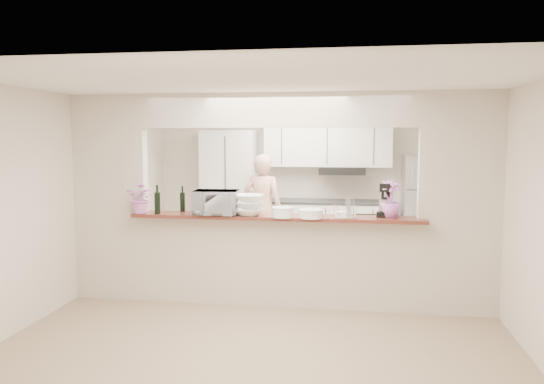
% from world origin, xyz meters
% --- Properties ---
extents(floor, '(6.00, 6.00, 0.00)m').
position_xyz_m(floor, '(0.00, 0.00, 0.00)').
color(floor, tan).
rests_on(floor, ground).
extents(tile_overlay, '(5.00, 2.90, 0.01)m').
position_xyz_m(tile_overlay, '(0.00, 1.55, 0.01)').
color(tile_overlay, beige).
rests_on(tile_overlay, floor).
extents(partition, '(5.00, 0.15, 2.50)m').
position_xyz_m(partition, '(0.00, 0.00, 1.48)').
color(partition, beige).
rests_on(partition, floor).
extents(bar_counter, '(3.40, 0.38, 1.09)m').
position_xyz_m(bar_counter, '(0.00, -0.00, 0.58)').
color(bar_counter, beige).
rests_on(bar_counter, floor).
extents(kitchen_cabinets, '(3.15, 0.62, 2.25)m').
position_xyz_m(kitchen_cabinets, '(-0.19, 2.72, 0.97)').
color(kitchen_cabinets, silver).
rests_on(kitchen_cabinets, floor).
extents(refrigerator, '(0.75, 0.70, 1.70)m').
position_xyz_m(refrigerator, '(2.05, 2.65, 0.85)').
color(refrigerator, '#B8B8BD').
rests_on(refrigerator, floor).
extents(flower_left, '(0.40, 0.37, 0.36)m').
position_xyz_m(flower_left, '(-1.60, -0.15, 1.27)').
color(flower_left, pink).
rests_on(flower_left, bar_counter).
extents(wine_bottle_a, '(0.06, 0.06, 0.31)m').
position_xyz_m(wine_bottle_a, '(-1.16, 0.07, 1.21)').
color(wine_bottle_a, black).
rests_on(wine_bottle_a, bar_counter).
extents(wine_bottle_b, '(0.07, 0.07, 0.34)m').
position_xyz_m(wine_bottle_b, '(-1.40, -0.15, 1.22)').
color(wine_bottle_b, black).
rests_on(wine_bottle_b, bar_counter).
extents(toaster_oven, '(0.53, 0.37, 0.28)m').
position_xyz_m(toaster_oven, '(-0.70, -0.10, 1.23)').
color(toaster_oven, '#B3B3B8').
rests_on(toaster_oven, bar_counter).
extents(serving_bowls, '(0.38, 0.38, 0.24)m').
position_xyz_m(serving_bowls, '(-0.30, -0.11, 1.21)').
color(serving_bowls, white).
rests_on(serving_bowls, bar_counter).
extents(plate_stack_a, '(0.25, 0.25, 0.12)m').
position_xyz_m(plate_stack_a, '(0.10, -0.19, 1.15)').
color(plate_stack_a, white).
rests_on(plate_stack_a, bar_counter).
extents(plate_stack_b, '(0.28, 0.28, 0.10)m').
position_xyz_m(plate_stack_b, '(0.42, -0.19, 1.14)').
color(plate_stack_b, white).
rests_on(plate_stack_b, bar_counter).
extents(red_bowl, '(0.15, 0.15, 0.07)m').
position_xyz_m(red_bowl, '(0.12, -0.03, 1.13)').
color(red_bowl, maroon).
rests_on(red_bowl, bar_counter).
extents(tan_bowl, '(0.15, 0.15, 0.07)m').
position_xyz_m(tan_bowl, '(0.05, 0.08, 1.13)').
color(tan_bowl, tan).
rests_on(tan_bowl, bar_counter).
extents(utensil_caddy, '(0.27, 0.20, 0.22)m').
position_xyz_m(utensil_caddy, '(0.80, -0.15, 1.18)').
color(utensil_caddy, silver).
rests_on(utensil_caddy, bar_counter).
extents(stand_mixer, '(0.21, 0.29, 0.38)m').
position_xyz_m(stand_mixer, '(1.25, 0.06, 1.26)').
color(stand_mixer, black).
rests_on(stand_mixer, bar_counter).
extents(flower_right, '(0.29, 0.29, 0.42)m').
position_xyz_m(flower_right, '(1.30, -0.02, 1.30)').
color(flower_right, '#C469BE').
rests_on(flower_right, bar_counter).
extents(person, '(0.68, 0.50, 1.72)m').
position_xyz_m(person, '(-0.52, 2.07, 0.86)').
color(person, tan).
rests_on(person, floor).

